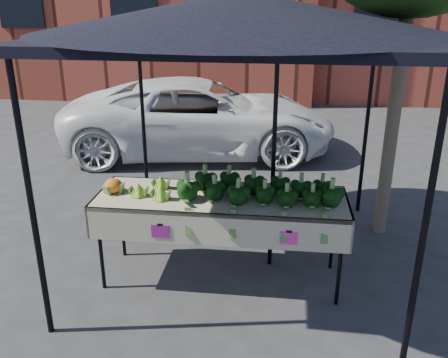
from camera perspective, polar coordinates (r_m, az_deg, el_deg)
The scene contains 8 objects.
ground at distance 4.99m, azimuth 1.43°, elevation -11.61°, with size 90.00×90.00×0.00m, color #2D2D30.
table at distance 4.76m, azimuth -0.34°, elevation -7.05°, with size 2.42×0.85×0.90m.
canopy at distance 4.78m, azimuth 1.84°, elevation 5.00°, with size 3.16×3.16×2.74m, color black, non-canonical shape.
broccoli_heap at distance 4.51m, azimuth 4.23°, elevation -0.81°, with size 1.52×0.55×0.24m, color black.
romanesco_cluster at distance 4.65m, azimuth -8.51°, elevation -0.64°, with size 0.41×0.45×0.18m, color #8BBB3B.
cauliflower_pair at distance 4.74m, azimuth -13.09°, elevation -0.65°, with size 0.18×0.18×0.16m, color orange.
vehicle at distance 8.40m, azimuth -3.08°, elevation 18.91°, with size 2.20×1.32×4.76m, color white.
street_tree at distance 5.58m, azimuth 20.50°, elevation 14.37°, with size 2.20×2.20×4.33m, color #1E4C14, non-canonical shape.
Camera 1 is at (0.46, -4.17, 2.69)m, focal length 38.34 mm.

